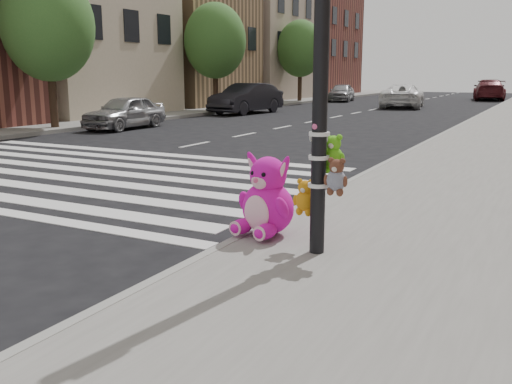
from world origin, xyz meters
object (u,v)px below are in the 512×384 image
Objects in this scene: car_dark_far at (246,98)px; car_white_near at (403,96)px; pink_bunny at (266,201)px; car_silver_far at (125,112)px; signal_pole at (322,104)px; red_teddy at (275,222)px.

car_dark_far is 0.93× the size of car_white_near.
pink_bunny is 0.28× the size of car_silver_far.
signal_pole is 1.81m from red_teddy.
signal_pole reaches higher than pink_bunny.
car_dark_far is (-11.92, 20.08, -0.98)m from signal_pole.
signal_pole is at bearing 92.58° from car_white_near.
red_teddy is 15.34m from car_silver_far.
car_silver_far is at bearing 62.09° from car_white_near.
car_silver_far is at bearing 147.62° from pink_bunny.
signal_pole is at bearing -22.88° from red_teddy.
red_teddy is 0.05× the size of car_silver_far.
car_silver_far is 0.73× the size of car_white_near.
signal_pole is 1.49m from pink_bunny.
pink_bunny is (-0.82, 0.35, -1.19)m from signal_pole.
pink_bunny is 0.22× the size of car_dark_far.
red_teddy is 28.73m from car_white_near.
car_silver_far is (-12.09, 10.97, -1.13)m from signal_pole.
car_silver_far is (-11.28, 10.39, 0.39)m from red_teddy.
car_dark_far is at bearing 132.25° from red_teddy.
car_dark_far is at bearing 87.01° from car_silver_far.
car_dark_far reaches higher than red_teddy.
car_dark_far is 10.49m from car_white_near.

